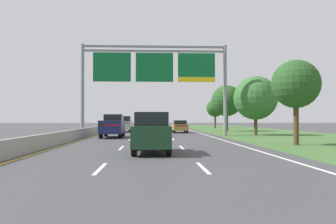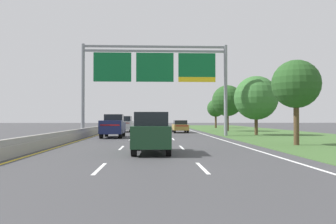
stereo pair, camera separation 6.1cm
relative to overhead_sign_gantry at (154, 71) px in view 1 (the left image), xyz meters
The scene contains 13 objects.
ground_plane 6.75m from the overhead_sign_gantry, 107.83° to the left, with size 220.00×220.00×0.00m, color #3D3D3F.
lane_striping 6.70m from the overhead_sign_gantry, 122.31° to the left, with size 11.96×106.00×0.01m.
grass_verge_right 15.22m from the overhead_sign_gantry, ahead, with size 14.00×110.00×0.02m, color #3D602D.
median_barrier_concrete 9.41m from the overhead_sign_gantry, behind, with size 0.60×110.00×0.85m.
overhead_sign_gantry is the anchor object (origin of this frame).
pickup_truck_navy 7.33m from the overhead_sign_gantry, 147.30° to the right, with size 2.03×5.41×2.20m.
car_darkgreen_centre_lane_suv 18.80m from the overhead_sign_gantry, 90.94° to the right, with size 1.96×4.73×2.11m.
car_gold_right_lane_sedan 10.89m from the overhead_sign_gantry, 69.07° to the left, with size 1.87×4.42×1.57m.
car_silver_left_lane_suv 13.30m from the overhead_sign_gantry, 108.83° to the left, with size 1.97×4.73×2.11m.
roadside_tree_near 16.23m from the overhead_sign_gantry, 54.03° to the right, with size 3.25×3.25×5.75m.
roadside_tree_mid 11.37m from the overhead_sign_gantry, ahead, with size 4.74×4.74×6.40m.
roadside_tree_far 17.30m from the overhead_sign_gantry, 52.51° to the left, with size 4.41×4.41×6.54m.
roadside_tree_distant 32.69m from the overhead_sign_gantry, 68.80° to the left, with size 3.30×3.30×5.43m.
Camera 1 is at (-0.03, -2.33, 1.79)m, focal length 37.96 mm.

